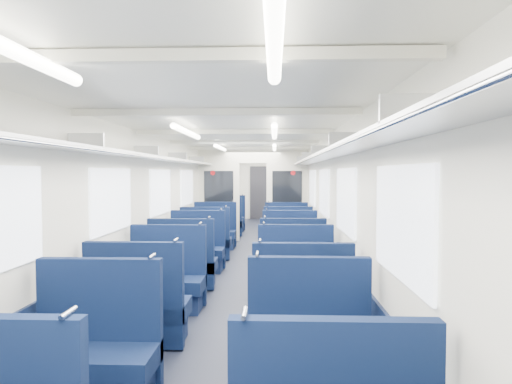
{
  "coord_description": "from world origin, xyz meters",
  "views": [
    {
      "loc": [
        0.55,
        -8.19,
        1.74
      ],
      "look_at": [
        0.07,
        3.49,
        1.25
      ],
      "focal_mm": 31.67,
      "sensor_mm": 36.0,
      "label": 1
    }
  ],
  "objects_px": {
    "seat_19": "(287,235)",
    "seat_20": "(224,224)",
    "bulkhead": "(253,193)",
    "seat_11": "(296,282)",
    "seat_14": "(197,252)",
    "end_door": "(260,193)",
    "seat_18": "(215,234)",
    "seat_12": "(183,266)",
    "seat_23": "(284,220)",
    "seat_13": "(293,265)",
    "seat_16": "(206,243)",
    "seat_6": "(94,356)",
    "seat_21": "(285,225)",
    "seat_10": "(166,283)",
    "seat_7": "(310,353)",
    "seat_22": "(229,220)",
    "seat_17": "(288,242)",
    "seat_8": "(138,311)",
    "seat_15": "(290,252)",
    "seat_9": "(302,313)"
  },
  "relations": [
    {
      "from": "seat_21",
      "to": "seat_9",
      "type": "bearing_deg",
      "value": -90.0
    },
    {
      "from": "seat_13",
      "to": "seat_20",
      "type": "distance_m",
      "value": 5.8
    },
    {
      "from": "seat_9",
      "to": "seat_18",
      "type": "distance_m",
      "value": 6.09
    },
    {
      "from": "seat_8",
      "to": "seat_16",
      "type": "height_order",
      "value": "same"
    },
    {
      "from": "seat_8",
      "to": "seat_21",
      "type": "bearing_deg",
      "value": 77.94
    },
    {
      "from": "seat_8",
      "to": "seat_10",
      "type": "bearing_deg",
      "value": 90.0
    },
    {
      "from": "seat_8",
      "to": "seat_23",
      "type": "bearing_deg",
      "value": 79.41
    },
    {
      "from": "bulkhead",
      "to": "seat_19",
      "type": "relative_size",
      "value": 2.54
    },
    {
      "from": "seat_12",
      "to": "seat_13",
      "type": "distance_m",
      "value": 1.66
    },
    {
      "from": "seat_13",
      "to": "seat_19",
      "type": "height_order",
      "value": "same"
    },
    {
      "from": "seat_12",
      "to": "seat_6",
      "type": "bearing_deg",
      "value": -90.0
    },
    {
      "from": "seat_6",
      "to": "seat_14",
      "type": "height_order",
      "value": "same"
    },
    {
      "from": "seat_11",
      "to": "seat_19",
      "type": "relative_size",
      "value": 1.0
    },
    {
      "from": "end_door",
      "to": "seat_18",
      "type": "relative_size",
      "value": 1.81
    },
    {
      "from": "end_door",
      "to": "seat_15",
      "type": "height_order",
      "value": "end_door"
    },
    {
      "from": "seat_11",
      "to": "end_door",
      "type": "bearing_deg",
      "value": 94.17
    },
    {
      "from": "seat_6",
      "to": "seat_15",
      "type": "xyz_separation_m",
      "value": [
        1.66,
        4.67,
        0.0
      ]
    },
    {
      "from": "seat_14",
      "to": "seat_21",
      "type": "height_order",
      "value": "same"
    },
    {
      "from": "seat_7",
      "to": "seat_11",
      "type": "bearing_deg",
      "value": 90.0
    },
    {
      "from": "seat_7",
      "to": "seat_22",
      "type": "bearing_deg",
      "value": 99.4
    },
    {
      "from": "seat_6",
      "to": "seat_16",
      "type": "height_order",
      "value": "same"
    },
    {
      "from": "seat_17",
      "to": "seat_14",
      "type": "bearing_deg",
      "value": -142.38
    },
    {
      "from": "seat_7",
      "to": "seat_20",
      "type": "height_order",
      "value": "same"
    },
    {
      "from": "seat_6",
      "to": "end_door",
      "type": "bearing_deg",
      "value": 86.55
    },
    {
      "from": "seat_12",
      "to": "seat_23",
      "type": "distance_m",
      "value": 6.84
    },
    {
      "from": "seat_14",
      "to": "bulkhead",
      "type": "bearing_deg",
      "value": 77.02
    },
    {
      "from": "seat_13",
      "to": "seat_21",
      "type": "distance_m",
      "value": 5.41
    },
    {
      "from": "bulkhead",
      "to": "seat_8",
      "type": "height_order",
      "value": "bulkhead"
    },
    {
      "from": "seat_19",
      "to": "seat_20",
      "type": "relative_size",
      "value": 1.0
    },
    {
      "from": "seat_6",
      "to": "seat_10",
      "type": "height_order",
      "value": "same"
    },
    {
      "from": "seat_14",
      "to": "seat_23",
      "type": "bearing_deg",
      "value": 72.93
    },
    {
      "from": "seat_7",
      "to": "seat_9",
      "type": "height_order",
      "value": "same"
    },
    {
      "from": "bulkhead",
      "to": "seat_8",
      "type": "bearing_deg",
      "value": -96.69
    },
    {
      "from": "seat_17",
      "to": "bulkhead",
      "type": "bearing_deg",
      "value": 109.67
    },
    {
      "from": "seat_6",
      "to": "seat_14",
      "type": "xyz_separation_m",
      "value": [
        0.0,
        4.6,
        0.0
      ]
    },
    {
      "from": "end_door",
      "to": "seat_10",
      "type": "xyz_separation_m",
      "value": [
        -0.83,
        -11.46,
        -0.66
      ]
    },
    {
      "from": "seat_13",
      "to": "seat_16",
      "type": "xyz_separation_m",
      "value": [
        -1.66,
        2.17,
        0.0
      ]
    },
    {
      "from": "seat_14",
      "to": "seat_11",
      "type": "bearing_deg",
      "value": -52.85
    },
    {
      "from": "seat_16",
      "to": "seat_23",
      "type": "relative_size",
      "value": 1.0
    },
    {
      "from": "bulkhead",
      "to": "seat_11",
      "type": "xyz_separation_m",
      "value": [
        0.83,
        -5.79,
        -0.89
      ]
    },
    {
      "from": "seat_21",
      "to": "seat_22",
      "type": "bearing_deg",
      "value": 142.9
    },
    {
      "from": "seat_10",
      "to": "seat_11",
      "type": "xyz_separation_m",
      "value": [
        1.66,
        0.09,
        0.0
      ]
    },
    {
      "from": "bulkhead",
      "to": "seat_11",
      "type": "height_order",
      "value": "bulkhead"
    },
    {
      "from": "seat_13",
      "to": "seat_18",
      "type": "distance_m",
      "value": 3.88
    },
    {
      "from": "seat_20",
      "to": "seat_22",
      "type": "distance_m",
      "value": 1.11
    },
    {
      "from": "seat_17",
      "to": "seat_16",
      "type": "bearing_deg",
      "value": -172.69
    },
    {
      "from": "end_door",
      "to": "seat_12",
      "type": "height_order",
      "value": "end_door"
    },
    {
      "from": "seat_13",
      "to": "seat_20",
      "type": "relative_size",
      "value": 1.0
    },
    {
      "from": "seat_13",
      "to": "seat_23",
      "type": "relative_size",
      "value": 1.0
    },
    {
      "from": "end_door",
      "to": "seat_13",
      "type": "bearing_deg",
      "value": -85.39
    }
  ]
}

